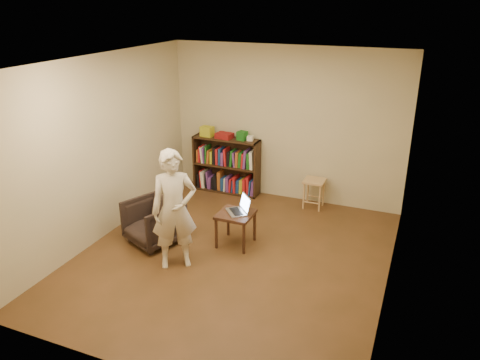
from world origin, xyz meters
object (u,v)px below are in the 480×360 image
at_px(person, 174,210).
at_px(side_table, 236,218).
at_px(stool, 314,185).
at_px(armchair, 154,222).
at_px(bookshelf, 227,168).
at_px(laptop, 240,208).

bearing_deg(person, side_table, 22.12).
distance_m(stool, armchair, 2.73).
distance_m(stool, side_table, 1.80).
relative_size(bookshelf, armchair, 1.71).
bearing_deg(bookshelf, stool, -3.24).
relative_size(stool, side_table, 1.01).
relative_size(armchair, laptop, 1.65).
bearing_deg(side_table, stool, 66.62).
height_order(armchair, laptop, laptop).
relative_size(stool, person, 0.31).
relative_size(side_table, person, 0.31).
xyz_separation_m(stool, armchair, (-1.82, -2.03, -0.08)).
distance_m(bookshelf, laptop, 1.94).
height_order(laptop, person, person).
bearing_deg(side_table, person, -122.64).
relative_size(stool, laptop, 1.15).
xyz_separation_m(laptop, person, (-0.55, -0.84, 0.24)).
height_order(stool, laptop, laptop).
bearing_deg(side_table, armchair, -160.86).
bearing_deg(armchair, side_table, 42.66).
height_order(armchair, side_table, armchair).
height_order(bookshelf, laptop, bookshelf).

